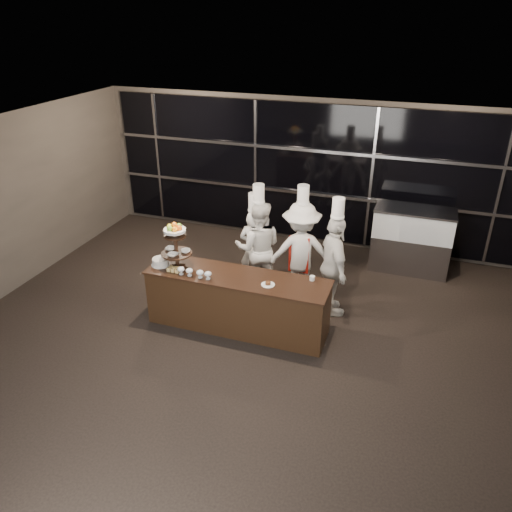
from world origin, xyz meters
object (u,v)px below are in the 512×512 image
(display_case, at_px, (412,237))
(chef_c, at_px, (301,251))
(chef_b, at_px, (258,247))
(chef_d, at_px, (334,266))
(buffet_counter, at_px, (238,302))
(layer_cake, at_px, (161,262))
(display_stand, at_px, (176,242))
(chef_a, at_px, (254,249))

(display_case, bearing_deg, chef_c, -136.40)
(chef_b, xyz_separation_m, chef_c, (0.73, 0.05, 0.02))
(chef_d, bearing_deg, chef_b, 168.59)
(display_case, relative_size, chef_b, 0.73)
(display_case, distance_m, chef_b, 2.99)
(display_case, bearing_deg, chef_d, -119.30)
(buffet_counter, xyz_separation_m, chef_c, (0.68, 1.22, 0.41))
(chef_c, bearing_deg, layer_cake, -146.90)
(display_stand, distance_m, chef_a, 1.57)
(display_case, relative_size, chef_d, 0.72)
(chef_c, bearing_deg, display_case, 43.60)
(chef_d, bearing_deg, display_case, 60.70)
(chef_c, bearing_deg, chef_a, -179.09)
(chef_c, bearing_deg, buffet_counter, -119.10)
(buffet_counter, relative_size, display_case, 1.96)
(buffet_counter, bearing_deg, chef_d, 34.55)
(chef_d, bearing_deg, chef_a, 168.00)
(buffet_counter, distance_m, display_stand, 1.33)
(buffet_counter, xyz_separation_m, chef_d, (1.30, 0.90, 0.41))
(chef_c, xyz_separation_m, chef_d, (0.62, -0.32, -0.01))
(display_stand, relative_size, chef_a, 0.41)
(buffet_counter, xyz_separation_m, layer_cake, (-1.27, -0.05, 0.51))
(layer_cake, height_order, display_case, display_case)
(display_stand, xyz_separation_m, layer_cake, (-0.27, -0.05, -0.37))
(layer_cake, xyz_separation_m, display_case, (3.67, 2.91, -0.29))
(chef_d, bearing_deg, display_stand, -158.73)
(display_case, xyz_separation_m, chef_d, (-1.10, -1.96, 0.19))
(chef_b, distance_m, chef_c, 0.73)
(chef_b, relative_size, chef_c, 0.98)
(chef_a, xyz_separation_m, chef_c, (0.82, 0.01, 0.09))
(display_stand, relative_size, display_case, 0.51)
(display_stand, bearing_deg, chef_c, 35.95)
(layer_cake, xyz_separation_m, chef_c, (1.94, 1.27, -0.09))
(display_stand, xyz_separation_m, display_case, (3.40, 2.86, -0.65))
(buffet_counter, height_order, display_stand, display_stand)
(buffet_counter, distance_m, layer_cake, 1.36)
(layer_cake, bearing_deg, chef_d, 20.23)
(display_stand, relative_size, layer_cake, 2.48)
(display_stand, relative_size, chef_b, 0.37)
(layer_cake, xyz_separation_m, chef_a, (1.12, 1.25, -0.18))
(chef_d, bearing_deg, buffet_counter, -145.45)
(display_stand, xyz_separation_m, chef_c, (1.68, 1.22, -0.46))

